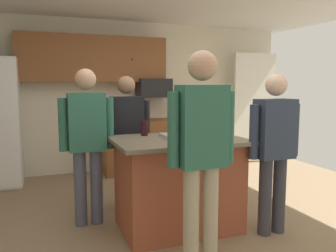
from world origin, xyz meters
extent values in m
plane|color=#937A5B|center=(0.00, 0.00, 0.00)|extent=(7.04, 7.04, 0.00)
cube|color=beige|center=(0.00, 2.80, 1.30)|extent=(6.40, 0.10, 2.60)
cube|color=white|center=(2.60, 2.40, 1.10)|extent=(0.90, 0.06, 2.00)
cube|color=brown|center=(-0.40, 2.60, 1.92)|extent=(2.40, 0.35, 0.75)
sphere|color=#4C3823|center=(0.20, 2.41, 1.93)|extent=(0.04, 0.04, 0.04)
cube|color=brown|center=(0.60, 2.48, 0.45)|extent=(1.80, 0.60, 0.90)
sphere|color=#4C3823|center=(1.05, 2.17, 0.45)|extent=(0.04, 0.04, 0.04)
cube|color=white|center=(-1.77, 2.03, 0.95)|extent=(0.43, 0.04, 1.82)
cube|color=black|center=(0.60, 2.50, 1.45)|extent=(0.56, 0.40, 0.32)
cube|color=#9E4C33|center=(0.06, 0.04, 0.46)|extent=(1.18, 0.80, 0.92)
cube|color=#756651|center=(0.06, 0.04, 0.94)|extent=(1.32, 0.94, 0.04)
cylinder|color=#383842|center=(0.82, -0.41, 0.39)|extent=(0.13, 0.13, 0.78)
cylinder|color=#383842|center=(0.99, -0.41, 0.39)|extent=(0.13, 0.13, 0.78)
cube|color=#2D384C|center=(0.91, -0.41, 1.07)|extent=(0.38, 0.22, 0.58)
sphere|color=beige|center=(0.91, -0.41, 1.50)|extent=(0.21, 0.21, 0.21)
cylinder|color=#2D384C|center=(0.67, -0.41, 1.05)|extent=(0.09, 0.09, 0.53)
cylinder|color=#2D384C|center=(1.15, -0.41, 1.05)|extent=(0.09, 0.09, 0.53)
cylinder|color=#232D4C|center=(-0.37, 0.81, 0.39)|extent=(0.13, 0.13, 0.78)
cylinder|color=#232D4C|center=(-0.20, 0.81, 0.39)|extent=(0.13, 0.13, 0.78)
cube|color=black|center=(-0.29, 0.81, 1.07)|extent=(0.38, 0.22, 0.58)
sphere|color=#8C664C|center=(-0.29, 0.81, 1.50)|extent=(0.21, 0.21, 0.21)
cylinder|color=black|center=(-0.53, 0.81, 1.05)|extent=(0.09, 0.09, 0.53)
cylinder|color=black|center=(-0.05, 0.81, 1.05)|extent=(0.09, 0.09, 0.53)
cylinder|color=tan|center=(-0.15, -0.77, 0.43)|extent=(0.13, 0.13, 0.86)
cylinder|color=tan|center=(0.02, -0.77, 0.43)|extent=(0.13, 0.13, 0.86)
cube|color=#2D6651|center=(-0.07, -0.77, 1.18)|extent=(0.38, 0.22, 0.64)
sphere|color=tan|center=(-0.07, -0.77, 1.65)|extent=(0.23, 0.23, 0.23)
cylinder|color=#2D6651|center=(-0.31, -0.77, 1.16)|extent=(0.09, 0.09, 0.58)
cylinder|color=#2D6651|center=(0.17, -0.77, 1.16)|extent=(0.09, 0.09, 0.58)
cylinder|color=#4C5166|center=(-0.89, 0.46, 0.41)|extent=(0.13, 0.13, 0.81)
cylinder|color=#4C5166|center=(-0.72, 0.46, 0.41)|extent=(0.13, 0.13, 0.81)
cube|color=#2D6651|center=(-0.80, 0.46, 1.12)|extent=(0.38, 0.22, 0.61)
sphere|color=tan|center=(-0.80, 0.46, 1.56)|extent=(0.22, 0.22, 0.22)
cylinder|color=#2D6651|center=(-1.04, 0.46, 1.10)|extent=(0.09, 0.09, 0.55)
cylinder|color=#2D6651|center=(-0.56, 0.46, 1.10)|extent=(0.09, 0.09, 0.55)
cylinder|color=black|center=(-0.21, 0.35, 1.04)|extent=(0.07, 0.07, 0.17)
cylinder|color=black|center=(0.54, 0.33, 1.02)|extent=(0.07, 0.07, 0.13)
cylinder|color=black|center=(0.29, 0.31, 1.02)|extent=(0.07, 0.07, 0.14)
cube|color=#B7B7BC|center=(0.13, 0.08, 0.97)|extent=(0.44, 0.30, 0.02)
cube|color=#A8A8AD|center=(0.13, 0.08, 0.99)|extent=(0.44, 0.30, 0.02)
camera|label=1|loc=(-1.23, -3.16, 1.50)|focal=36.40mm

